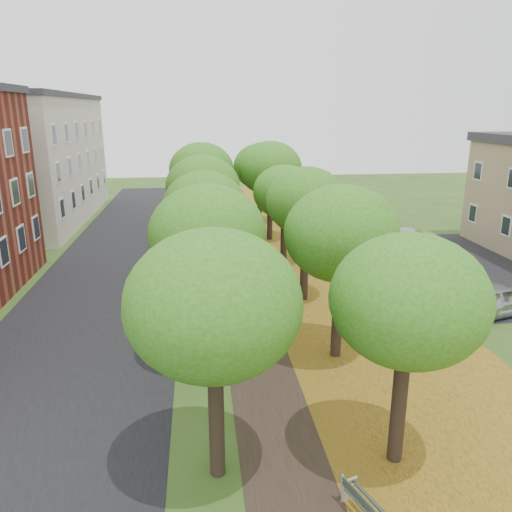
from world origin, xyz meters
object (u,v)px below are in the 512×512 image
object	(u,v)px
bench	(368,507)
car_red	(443,268)
car_silver	(496,299)
car_white	(411,238)
car_grey	(424,255)

from	to	relation	value
bench	car_red	xyz separation A→B (m)	(9.85, 16.25, 0.22)
car_silver	car_white	bearing A→B (deg)	-21.30
bench	car_silver	size ratio (longest dim) A/B	0.38
car_red	car_grey	size ratio (longest dim) A/B	0.83
car_silver	car_grey	distance (m)	7.55
car_grey	car_white	world-z (taller)	car_grey
car_red	car_grey	bearing A→B (deg)	23.71
car_grey	car_white	size ratio (longest dim) A/B	0.97
car_silver	car_white	world-z (taller)	car_silver
car_white	bench	bearing A→B (deg)	174.25
car_silver	car_grey	bearing A→B (deg)	-16.71
bench	car_grey	bearing A→B (deg)	-47.51
car_grey	bench	bearing A→B (deg)	175.20
car_red	car_white	bearing A→B (deg)	15.48
bench	car_red	distance (m)	19.00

